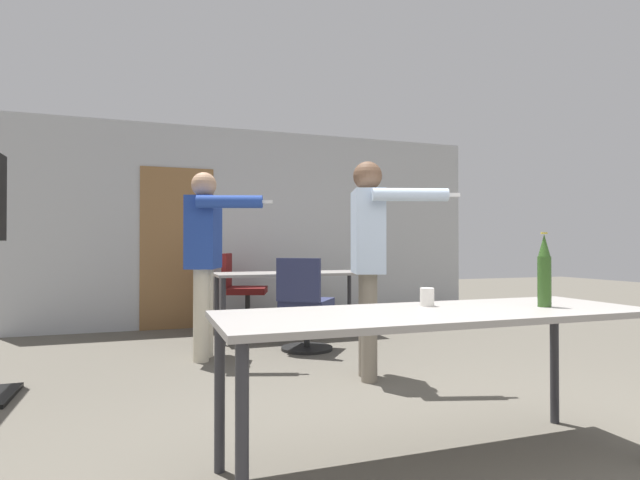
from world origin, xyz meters
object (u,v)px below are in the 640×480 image
at_px(person_far_watching, 369,246).
at_px(office_chair_side_rolled, 305,307).
at_px(person_near_casual, 205,247).
at_px(office_chair_near_pushed, 242,294).
at_px(beer_bottle, 544,272).
at_px(drink_cup, 427,297).

height_order(person_far_watching, office_chair_side_rolled, person_far_watching).
distance_m(person_near_casual, office_chair_near_pushed, 1.69).
distance_m(person_near_casual, person_far_watching, 1.61).
xyz_separation_m(office_chair_side_rolled, beer_bottle, (0.41, -2.75, 0.48)).
height_order(office_chair_side_rolled, drink_cup, office_chair_side_rolled).
height_order(office_chair_near_pushed, drink_cup, office_chair_near_pushed).
bearing_deg(drink_cup, person_near_casual, 108.59).
relative_size(person_near_casual, beer_bottle, 4.63).
xyz_separation_m(person_near_casual, drink_cup, (0.84, -2.51, -0.25)).
bearing_deg(person_near_casual, office_chair_near_pushed, 175.73).
bearing_deg(office_chair_side_rolled, beer_bottle, -45.39).
distance_m(office_chair_near_pushed, office_chair_side_rolled, 1.49).
height_order(person_far_watching, office_chair_near_pushed, person_far_watching).
bearing_deg(person_far_watching, office_chair_near_pushed, -151.33).
bearing_deg(beer_bottle, person_near_casual, 117.00).
bearing_deg(office_chair_side_rolled, office_chair_near_pushed, 140.62).
xyz_separation_m(office_chair_near_pushed, beer_bottle, (0.79, -4.20, 0.46)).
distance_m(office_chair_side_rolled, drink_cup, 2.56).
xyz_separation_m(person_far_watching, office_chair_side_rolled, (-0.18, 1.15, -0.61)).
height_order(person_near_casual, office_chair_near_pushed, person_near_casual).
relative_size(person_near_casual, office_chair_side_rolled, 1.86).
xyz_separation_m(person_near_casual, person_far_watching, (1.16, -1.12, 0.01)).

